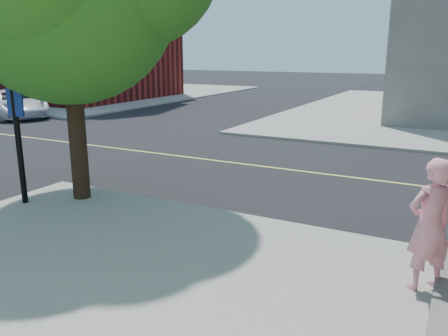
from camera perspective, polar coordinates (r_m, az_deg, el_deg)
The scene contains 6 objects.
ground at distance 12.60m, azimuth -16.27°, elevation -2.71°, with size 140.00×140.00×0.00m, color black.
road_ew at distance 16.01m, azimuth -5.10°, elevation 1.41°, with size 140.00×9.00×0.01m, color black.
sidewalk_nw at distance 43.71m, azimuth -18.66°, elevation 8.97°, with size 26.00×25.00×0.12m, color gray.
church at distance 39.15m, azimuth -20.19°, elevation 18.78°, with size 15.20×12.00×14.40m.
man_on_phone at distance 7.33m, azimuth 24.18°, elevation -6.48°, with size 0.73×0.48×2.00m, color pink.
car_a at distance 28.12m, azimuth -24.60°, elevation 7.28°, with size 2.49×5.40×1.50m, color silver.
Camera 1 is at (8.52, -8.57, 3.56)m, focal length 36.82 mm.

